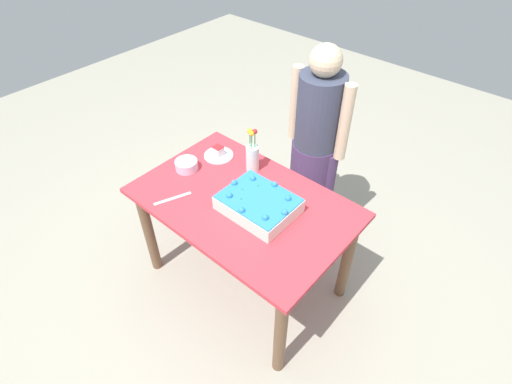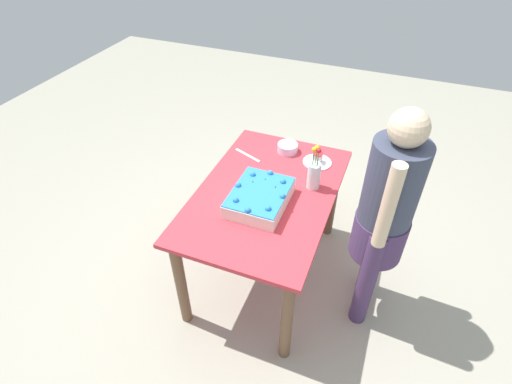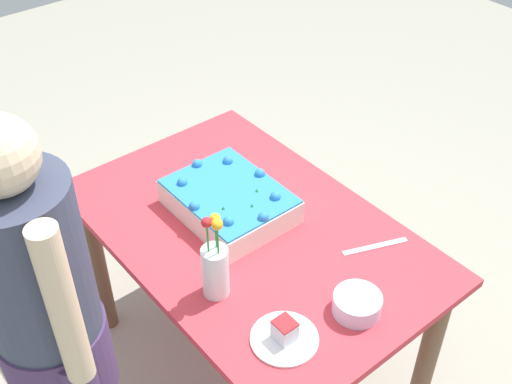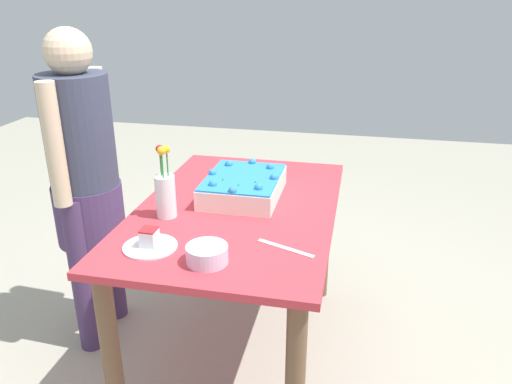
{
  "view_description": "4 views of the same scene",
  "coord_description": "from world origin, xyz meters",
  "px_view_note": "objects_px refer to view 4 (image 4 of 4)",
  "views": [
    {
      "loc": [
        -1.18,
        1.24,
        2.38
      ],
      "look_at": [
        -0.07,
        -0.03,
        0.86
      ],
      "focal_mm": 28.0,
      "sensor_mm": 36.0,
      "label": 1
    },
    {
      "loc": [
        -1.81,
        -0.64,
        2.37
      ],
      "look_at": [
        -0.07,
        0.04,
        0.81
      ],
      "focal_mm": 28.0,
      "sensor_mm": 36.0,
      "label": 2
    },
    {
      "loc": [
        1.26,
        -1.0,
        2.23
      ],
      "look_at": [
        -0.05,
        0.06,
        0.86
      ],
      "focal_mm": 45.0,
      "sensor_mm": 36.0,
      "label": 3
    },
    {
      "loc": [
        1.9,
        0.49,
        1.63
      ],
      "look_at": [
        -0.04,
        0.07,
        0.82
      ],
      "focal_mm": 35.0,
      "sensor_mm": 36.0,
      "label": 4
    }
  ],
  "objects_px": {
    "flower_vase": "(165,193)",
    "fruit_bowl": "(207,254)",
    "cake_knife": "(286,248)",
    "serving_plate_with_slice": "(150,243)",
    "sheet_cake": "(243,186)",
    "person_standing": "(85,174)"
  },
  "relations": [
    {
      "from": "cake_knife",
      "to": "person_standing",
      "type": "bearing_deg",
      "value": 2.44
    },
    {
      "from": "sheet_cake",
      "to": "person_standing",
      "type": "xyz_separation_m",
      "value": [
        0.1,
        -0.71,
        0.04
      ]
    },
    {
      "from": "sheet_cake",
      "to": "serving_plate_with_slice",
      "type": "relative_size",
      "value": 2.11
    },
    {
      "from": "person_standing",
      "to": "fruit_bowl",
      "type": "bearing_deg",
      "value": -34.04
    },
    {
      "from": "sheet_cake",
      "to": "fruit_bowl",
      "type": "distance_m",
      "value": 0.6
    },
    {
      "from": "serving_plate_with_slice",
      "to": "sheet_cake",
      "type": "bearing_deg",
      "value": 158.25
    },
    {
      "from": "serving_plate_with_slice",
      "to": "fruit_bowl",
      "type": "height_order",
      "value": "serving_plate_with_slice"
    },
    {
      "from": "cake_knife",
      "to": "serving_plate_with_slice",
      "type": "bearing_deg",
      "value": 32.95
    },
    {
      "from": "sheet_cake",
      "to": "person_standing",
      "type": "relative_size",
      "value": 0.28
    },
    {
      "from": "flower_vase",
      "to": "serving_plate_with_slice",
      "type": "bearing_deg",
      "value": 8.64
    },
    {
      "from": "flower_vase",
      "to": "fruit_bowl",
      "type": "bearing_deg",
      "value": 40.26
    },
    {
      "from": "fruit_bowl",
      "to": "person_standing",
      "type": "distance_m",
      "value": 0.89
    },
    {
      "from": "flower_vase",
      "to": "fruit_bowl",
      "type": "height_order",
      "value": "flower_vase"
    },
    {
      "from": "flower_vase",
      "to": "person_standing",
      "type": "bearing_deg",
      "value": -110.51
    },
    {
      "from": "sheet_cake",
      "to": "cake_knife",
      "type": "bearing_deg",
      "value": 30.68
    },
    {
      "from": "cake_knife",
      "to": "fruit_bowl",
      "type": "xyz_separation_m",
      "value": [
        0.15,
        -0.25,
        0.03
      ]
    },
    {
      "from": "fruit_bowl",
      "to": "cake_knife",
      "type": "bearing_deg",
      "value": 121.38
    },
    {
      "from": "serving_plate_with_slice",
      "to": "flower_vase",
      "type": "distance_m",
      "value": 0.28
    },
    {
      "from": "flower_vase",
      "to": "fruit_bowl",
      "type": "relative_size",
      "value": 2.09
    },
    {
      "from": "cake_knife",
      "to": "person_standing",
      "type": "xyz_separation_m",
      "value": [
        -0.34,
        -0.98,
        0.09
      ]
    },
    {
      "from": "sheet_cake",
      "to": "serving_plate_with_slice",
      "type": "distance_m",
      "value": 0.58
    },
    {
      "from": "sheet_cake",
      "to": "flower_vase",
      "type": "xyz_separation_m",
      "value": [
        0.27,
        -0.26,
        0.06
      ]
    }
  ]
}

